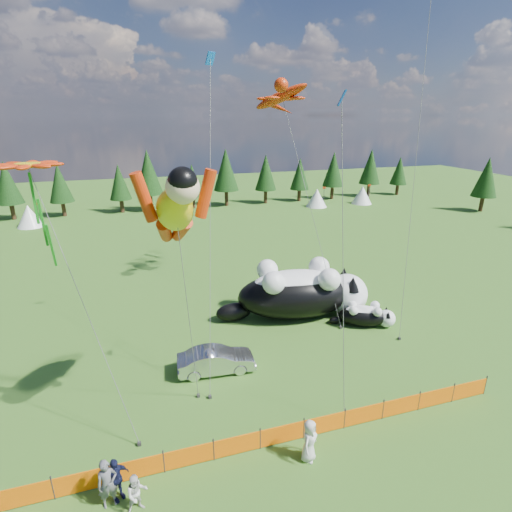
{
  "coord_description": "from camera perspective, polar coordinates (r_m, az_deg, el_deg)",
  "views": [
    {
      "loc": [
        -5.12,
        -15.68,
        13.45
      ],
      "look_at": [
        0.99,
        4.0,
        6.18
      ],
      "focal_mm": 28.0,
      "sensor_mm": 36.0,
      "label": 1
    }
  ],
  "objects": [
    {
      "name": "spectator_b",
      "position": [
        16.99,
        -16.67,
        -29.75
      ],
      "size": [
        0.86,
        0.62,
        1.59
      ],
      "primitive_type": "imported",
      "rotation": [
        0.0,
        0.0,
        0.23
      ],
      "color": "silver",
      "rests_on": "ground"
    },
    {
      "name": "spectator_a",
      "position": [
        17.3,
        -20.45,
        -28.18
      ],
      "size": [
        0.81,
        0.63,
        1.97
      ],
      "primitive_type": "imported",
      "rotation": [
        0.0,
        0.0,
        0.24
      ],
      "color": "#58575C",
      "rests_on": "ground"
    },
    {
      "name": "diamond_kite_a",
      "position": [
        22.82,
        -6.54,
        23.47
      ],
      "size": [
        2.39,
        6.65,
        17.42
      ],
      "color": "blue",
      "rests_on": "ground"
    },
    {
      "name": "safety_fence",
      "position": [
        18.83,
        3.77,
        -24.05
      ],
      "size": [
        22.06,
        0.06,
        1.1
      ],
      "color": "#262626",
      "rests_on": "ground"
    },
    {
      "name": "spectator_e",
      "position": [
        18.03,
        7.63,
        -24.67
      ],
      "size": [
        1.08,
        1.08,
        1.89
      ],
      "primitive_type": "imported",
      "rotation": [
        0.0,
        0.0,
        0.78
      ],
      "color": "silver",
      "rests_on": "ground"
    },
    {
      "name": "gecko_kite",
      "position": [
        31.47,
        3.56,
        21.75
      ],
      "size": [
        6.55,
        12.26,
        17.09
      ],
      "color": "red",
      "rests_on": "ground"
    },
    {
      "name": "ground",
      "position": [
        21.28,
        0.69,
        -19.75
      ],
      "size": [
        160.0,
        160.0,
        0.0
      ],
      "primitive_type": "plane",
      "color": "#0F3D0B",
      "rests_on": "ground"
    },
    {
      "name": "tree_line",
      "position": [
        61.62,
        -12.46,
        10.18
      ],
      "size": [
        90.0,
        4.0,
        8.0
      ],
      "primitive_type": null,
      "color": "black",
      "rests_on": "ground"
    },
    {
      "name": "diamond_kite_c",
      "position": [
        17.13,
        12.18,
        18.06
      ],
      "size": [
        0.46,
        2.62,
        14.75
      ],
      "color": "blue",
      "rests_on": "ground"
    },
    {
      "name": "festival_tents",
      "position": [
        59.2,
        -1.07,
        7.7
      ],
      "size": [
        50.0,
        3.2,
        2.8
      ],
      "primitive_type": null,
      "color": "white",
      "rests_on": "ground"
    },
    {
      "name": "flower_kite",
      "position": [
        19.18,
        -29.72,
        10.73
      ],
      "size": [
        4.73,
        5.78,
        12.57
      ],
      "color": "red",
      "rests_on": "ground"
    },
    {
      "name": "superhero_kite",
      "position": [
        16.06,
        -11.5,
        6.33
      ],
      "size": [
        4.89,
        5.25,
        12.19
      ],
      "color": "yellow",
      "rests_on": "ground"
    },
    {
      "name": "cat_large",
      "position": [
        28.11,
        6.59,
        -5.05
      ],
      "size": [
        10.78,
        4.97,
        3.9
      ],
      "rotation": [
        0.0,
        0.0,
        -0.15
      ],
      "color": "black",
      "rests_on": "ground"
    },
    {
      "name": "car",
      "position": [
        22.83,
        -5.71,
        -14.61
      ],
      "size": [
        4.35,
        1.8,
        1.4
      ],
      "primitive_type": "imported",
      "rotation": [
        0.0,
        0.0,
        1.5
      ],
      "color": "silver",
      "rests_on": "ground"
    },
    {
      "name": "spectator_c",
      "position": [
        17.45,
        -19.43,
        -27.89
      ],
      "size": [
        1.2,
        1.0,
        1.82
      ],
      "primitive_type": "imported",
      "rotation": [
        0.0,
        0.0,
        0.52
      ],
      "color": "#121532",
      "rests_on": "ground"
    },
    {
      "name": "cat_small",
      "position": [
        28.14,
        15.45,
        -8.14
      ],
      "size": [
        4.17,
        2.75,
        1.59
      ],
      "rotation": [
        0.0,
        0.0,
        -0.42
      ],
      "color": "black",
      "rests_on": "ground"
    }
  ]
}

